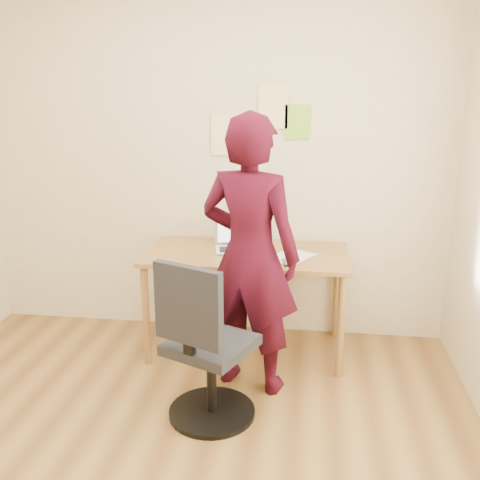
# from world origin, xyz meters

# --- Properties ---
(room) EXTENTS (3.58, 3.58, 2.78)m
(room) POSITION_xyz_m (0.00, 0.00, 1.35)
(room) COLOR brown
(room) RESTS_ON ground
(desk) EXTENTS (1.40, 0.70, 0.74)m
(desk) POSITION_xyz_m (0.30, 1.38, 0.65)
(desk) COLOR olive
(desk) RESTS_ON ground
(laptop) EXTENTS (0.36, 0.33, 0.22)m
(laptop) POSITION_xyz_m (0.23, 1.46, 0.79)
(laptop) COLOR silver
(laptop) RESTS_ON desk
(paper_sheet) EXTENTS (0.36, 0.40, 0.00)m
(paper_sheet) POSITION_xyz_m (0.61, 1.32, 0.74)
(paper_sheet) COLOR white
(paper_sheet) RESTS_ON desk
(phone) EXTENTS (0.09, 0.15, 0.01)m
(phone) POSITION_xyz_m (0.61, 1.17, 0.75)
(phone) COLOR black
(phone) RESTS_ON desk
(wall_note_left) EXTENTS (0.21, 0.00, 0.30)m
(wall_note_left) POSITION_xyz_m (0.10, 1.74, 1.52)
(wall_note_left) COLOR #F1E390
(wall_note_left) RESTS_ON room
(wall_note_mid) EXTENTS (0.21, 0.00, 0.30)m
(wall_note_mid) POSITION_xyz_m (0.45, 1.74, 1.71)
(wall_note_mid) COLOR #F1E390
(wall_note_mid) RESTS_ON room
(wall_note_right) EXTENTS (0.18, 0.00, 0.24)m
(wall_note_right) POSITION_xyz_m (0.62, 1.74, 1.61)
(wall_note_right) COLOR #83C62C
(wall_note_right) RESTS_ON room
(office_chair) EXTENTS (0.56, 0.57, 0.97)m
(office_chair) POSITION_xyz_m (0.18, 0.48, 0.41)
(office_chair) COLOR black
(office_chair) RESTS_ON ground
(person) EXTENTS (0.72, 0.57, 1.72)m
(person) POSITION_xyz_m (0.38, 0.92, 0.86)
(person) COLOR black
(person) RESTS_ON ground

